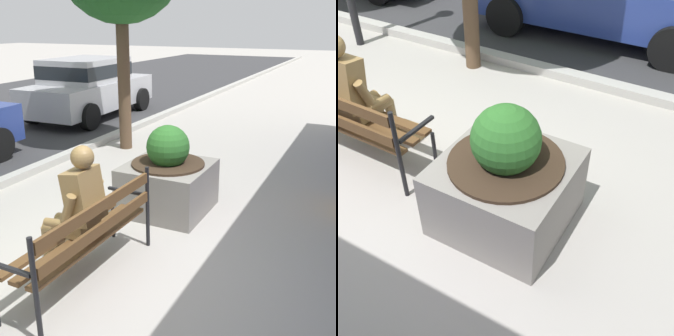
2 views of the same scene
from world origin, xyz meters
TOP-DOWN VIEW (x-y plane):
  - ground_plane at (0.00, 0.00)m, footprint 80.00×80.00m
  - curb_stone at (0.00, 2.90)m, footprint 60.00×0.20m
  - park_bench at (-0.30, 0.13)m, footprint 1.81×0.55m
  - bronze_statue_seated at (-0.21, 0.34)m, footprint 0.63×0.76m
  - concrete_planter at (1.57, 0.18)m, footprint 1.08×1.08m

SIDE VIEW (x-z plane):
  - ground_plane at x=0.00m, z-range 0.00..0.00m
  - curb_stone at x=0.00m, z-range 0.00..0.12m
  - concrete_planter at x=1.57m, z-range -0.15..1.03m
  - park_bench at x=-0.30m, z-range 0.07..1.02m
  - bronze_statue_seated at x=-0.21m, z-range -0.02..1.35m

